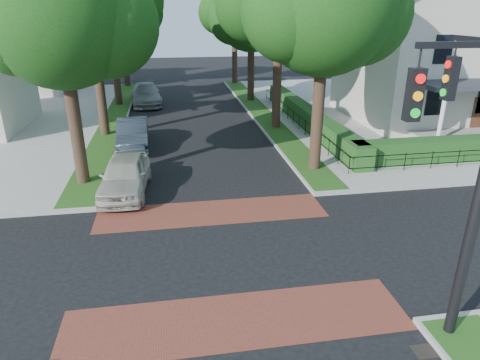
% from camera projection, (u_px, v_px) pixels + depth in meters
% --- Properties ---
extents(ground, '(120.00, 120.00, 0.00)m').
position_uv_depth(ground, '(222.00, 255.00, 14.08)').
color(ground, black).
rests_on(ground, ground).
extents(sidewalk_ne, '(30.00, 30.00, 0.15)m').
position_uv_depth(sidewalk_ne, '(433.00, 107.00, 34.36)').
color(sidewalk_ne, gray).
rests_on(sidewalk_ne, ground).
extents(crosswalk_far, '(9.00, 2.20, 0.01)m').
position_uv_depth(crosswalk_far, '(212.00, 212.00, 17.01)').
color(crosswalk_far, brown).
rests_on(crosswalk_far, ground).
extents(crosswalk_near, '(9.00, 2.20, 0.01)m').
position_uv_depth(crosswalk_near, '(237.00, 320.00, 11.16)').
color(crosswalk_near, brown).
rests_on(crosswalk_near, ground).
extents(storm_drain, '(0.65, 0.45, 0.01)m').
position_uv_depth(storm_drain, '(427.00, 351.00, 10.16)').
color(storm_drain, black).
rests_on(storm_drain, ground).
extents(grass_strip_ne, '(1.60, 29.80, 0.02)m').
position_uv_depth(grass_strip_ne, '(261.00, 113.00, 32.30)').
color(grass_strip_ne, '#264C15').
rests_on(grass_strip_ne, sidewalk_ne).
extents(grass_strip_nw, '(1.60, 29.80, 0.02)m').
position_uv_depth(grass_strip_nw, '(114.00, 118.00, 30.67)').
color(grass_strip_nw, '#264C15').
rests_on(grass_strip_nw, sidewalk_nw).
extents(tree_right_near, '(7.75, 6.67, 10.66)m').
position_uv_depth(tree_right_near, '(326.00, 6.00, 18.67)').
color(tree_right_near, black).
rests_on(tree_right_near, sidewalk_ne).
extents(tree_right_mid, '(8.25, 7.09, 11.22)m').
position_uv_depth(tree_right_mid, '(280.00, 0.00, 25.86)').
color(tree_right_mid, black).
rests_on(tree_right_mid, sidewalk_ne).
extents(tree_right_far, '(7.25, 6.23, 9.74)m').
position_uv_depth(tree_right_far, '(252.00, 16.00, 34.47)').
color(tree_right_far, black).
rests_on(tree_right_far, sidewalk_ne).
extents(tree_right_back, '(7.50, 6.45, 10.20)m').
position_uv_depth(tree_right_back, '(235.00, 10.00, 42.57)').
color(tree_right_back, black).
rests_on(tree_right_back, sidewalk_ne).
extents(tree_left_near, '(7.50, 6.45, 10.20)m').
position_uv_depth(tree_left_near, '(63.00, 16.00, 17.14)').
color(tree_left_near, black).
rests_on(tree_left_near, sidewalk_nw).
extents(tree_left_far, '(7.00, 6.02, 9.86)m').
position_uv_depth(tree_left_far, '(111.00, 13.00, 32.72)').
color(tree_left_far, black).
rests_on(tree_left_far, sidewalk_nw).
extents(tree_left_back, '(7.75, 6.66, 10.44)m').
position_uv_depth(tree_left_back, '(122.00, 9.00, 40.86)').
color(tree_left_back, black).
rests_on(tree_left_back, sidewalk_nw).
extents(hedge_main_road, '(1.00, 18.00, 1.20)m').
position_uv_depth(hedge_main_road, '(308.00, 117.00, 28.67)').
color(hedge_main_road, '#234819').
rests_on(hedge_main_road, sidewalk_ne).
extents(fence_main_road, '(0.06, 18.00, 0.90)m').
position_uv_depth(fence_main_road, '(296.00, 119.00, 28.61)').
color(fence_main_road, black).
rests_on(fence_main_road, sidewalk_ne).
extents(house_victorian, '(13.00, 13.05, 12.48)m').
position_uv_depth(house_victorian, '(447.00, 32.00, 29.00)').
color(house_victorian, beige).
rests_on(house_victorian, sidewalk_ne).
extents(house_left_far, '(10.00, 9.00, 10.14)m').
position_uv_depth(house_left_far, '(10.00, 37.00, 39.10)').
color(house_left_far, beige).
rests_on(house_left_far, sidewalk_nw).
extents(traffic_signal, '(2.17, 2.00, 8.00)m').
position_uv_depth(traffic_signal, '(474.00, 154.00, 9.01)').
color(traffic_signal, black).
rests_on(traffic_signal, sidewalk_se).
extents(parked_car_front, '(2.21, 4.90, 1.63)m').
position_uv_depth(parked_car_front, '(125.00, 175.00, 18.56)').
color(parked_car_front, '#BCB8A9').
rests_on(parked_car_front, ground).
extents(parked_car_middle, '(1.93, 4.96, 1.61)m').
position_uv_depth(parked_car_middle, '(133.00, 134.00, 24.59)').
color(parked_car_middle, '#222B34').
rests_on(parked_car_middle, ground).
extents(parked_car_rear, '(2.82, 5.95, 1.68)m').
position_uv_depth(parked_car_rear, '(146.00, 94.00, 35.54)').
color(parked_car_rear, gray).
rests_on(parked_car_rear, ground).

